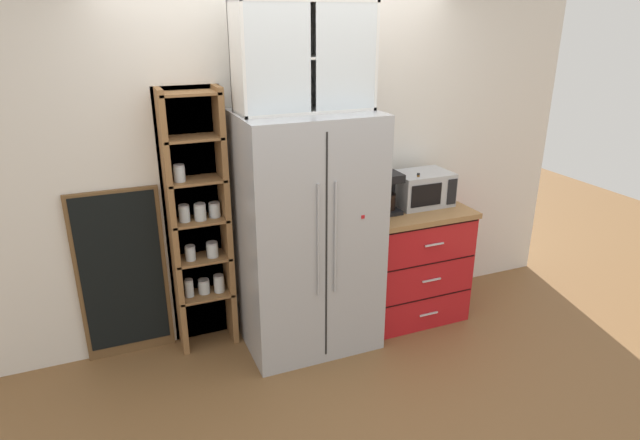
{
  "coord_description": "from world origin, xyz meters",
  "views": [
    {
      "loc": [
        -1.28,
        -3.32,
        2.31
      ],
      "look_at": [
        0.1,
        0.0,
        0.95
      ],
      "focal_mm": 30.33,
      "sensor_mm": 36.0,
      "label": 1
    }
  ],
  "objects_px": {
    "coffee_maker": "(386,192)",
    "chalkboard_menu": "(123,275)",
    "bottle_clear": "(412,193)",
    "bottle_amber": "(417,193)",
    "refrigerator": "(307,233)",
    "mug_navy": "(412,201)",
    "microwave": "(421,188)"
  },
  "relations": [
    {
      "from": "coffee_maker",
      "to": "chalkboard_menu",
      "type": "xyz_separation_m",
      "value": [
        -1.92,
        0.27,
        -0.45
      ]
    },
    {
      "from": "bottle_clear",
      "to": "bottle_amber",
      "type": "relative_size",
      "value": 0.86
    },
    {
      "from": "refrigerator",
      "to": "chalkboard_menu",
      "type": "height_order",
      "value": "refrigerator"
    },
    {
      "from": "chalkboard_menu",
      "to": "refrigerator",
      "type": "bearing_deg",
      "value": -14.42
    },
    {
      "from": "mug_navy",
      "to": "bottle_amber",
      "type": "relative_size",
      "value": 0.41
    },
    {
      "from": "coffee_maker",
      "to": "bottle_amber",
      "type": "height_order",
      "value": "coffee_maker"
    },
    {
      "from": "microwave",
      "to": "bottle_amber",
      "type": "distance_m",
      "value": 0.13
    },
    {
      "from": "coffee_maker",
      "to": "bottle_amber",
      "type": "xyz_separation_m",
      "value": [
        0.24,
        -0.05,
        -0.03
      ]
    },
    {
      "from": "mug_navy",
      "to": "bottle_amber",
      "type": "xyz_separation_m",
      "value": [
        -0.0,
        -0.07,
        0.08
      ]
    },
    {
      "from": "refrigerator",
      "to": "microwave",
      "type": "height_order",
      "value": "refrigerator"
    },
    {
      "from": "mug_navy",
      "to": "bottle_clear",
      "type": "distance_m",
      "value": 0.06
    },
    {
      "from": "microwave",
      "to": "coffee_maker",
      "type": "height_order",
      "value": "coffee_maker"
    },
    {
      "from": "chalkboard_menu",
      "to": "microwave",
      "type": "bearing_deg",
      "value": -5.88
    },
    {
      "from": "microwave",
      "to": "bottle_amber",
      "type": "relative_size",
      "value": 1.54
    },
    {
      "from": "refrigerator",
      "to": "bottle_clear",
      "type": "bearing_deg",
      "value": 5.04
    },
    {
      "from": "microwave",
      "to": "mug_navy",
      "type": "bearing_deg",
      "value": -169.92
    },
    {
      "from": "microwave",
      "to": "refrigerator",
      "type": "bearing_deg",
      "value": -174.77
    },
    {
      "from": "coffee_maker",
      "to": "chalkboard_menu",
      "type": "relative_size",
      "value": 0.25
    },
    {
      "from": "microwave",
      "to": "bottle_amber",
      "type": "bearing_deg",
      "value": -137.03
    },
    {
      "from": "refrigerator",
      "to": "mug_navy",
      "type": "xyz_separation_m",
      "value": [
        0.9,
        0.07,
        0.1
      ]
    },
    {
      "from": "bottle_amber",
      "to": "chalkboard_menu",
      "type": "xyz_separation_m",
      "value": [
        -2.16,
        0.32,
        -0.42
      ]
    },
    {
      "from": "bottle_amber",
      "to": "refrigerator",
      "type": "bearing_deg",
      "value": -179.82
    },
    {
      "from": "mug_navy",
      "to": "bottle_amber",
      "type": "bearing_deg",
      "value": -91.38
    },
    {
      "from": "coffee_maker",
      "to": "bottle_clear",
      "type": "xyz_separation_m",
      "value": [
        0.24,
        0.03,
        -0.05
      ]
    },
    {
      "from": "refrigerator",
      "to": "bottle_clear",
      "type": "height_order",
      "value": "refrigerator"
    },
    {
      "from": "microwave",
      "to": "bottle_clear",
      "type": "height_order",
      "value": "microwave"
    },
    {
      "from": "microwave",
      "to": "mug_navy",
      "type": "distance_m",
      "value": 0.13
    },
    {
      "from": "bottle_amber",
      "to": "chalkboard_menu",
      "type": "bearing_deg",
      "value": 171.56
    },
    {
      "from": "bottle_clear",
      "to": "chalkboard_menu",
      "type": "height_order",
      "value": "chalkboard_menu"
    },
    {
      "from": "coffee_maker",
      "to": "mug_navy",
      "type": "xyz_separation_m",
      "value": [
        0.24,
        0.03,
        -0.11
      ]
    },
    {
      "from": "coffee_maker",
      "to": "bottle_clear",
      "type": "bearing_deg",
      "value": 7.13
    },
    {
      "from": "mug_navy",
      "to": "bottle_clear",
      "type": "xyz_separation_m",
      "value": [
        -0.0,
        0.0,
        0.06
      ]
    }
  ]
}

